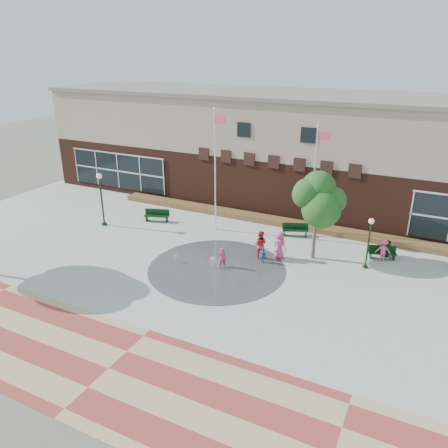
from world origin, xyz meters
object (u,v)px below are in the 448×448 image
at_px(flagpole_left, 216,165).
at_px(child_splash, 222,257).
at_px(bench_left, 157,218).
at_px(trash_can, 385,249).
at_px(flagpole_right, 315,176).

relative_size(flagpole_left, child_splash, 6.73).
xyz_separation_m(flagpole_left, bench_left, (-4.89, -0.57, -4.63)).
height_order(bench_left, child_splash, child_splash).
relative_size(bench_left, trash_can, 1.95).
bearing_deg(child_splash, bench_left, -64.26).
bearing_deg(trash_can, flagpole_right, 167.90).
relative_size(flagpole_right, child_splash, 6.01).
relative_size(flagpole_right, trash_can, 7.74).
xyz_separation_m(bench_left, child_splash, (7.95, -4.57, 0.35)).
height_order(flagpole_right, child_splash, flagpole_right).
bearing_deg(trash_can, bench_left, -174.88).
distance_m(flagpole_left, bench_left, 6.76).
height_order(flagpole_left, trash_can, flagpole_left).
bearing_deg(flagpole_right, child_splash, -103.66).
distance_m(bench_left, trash_can, 16.78).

